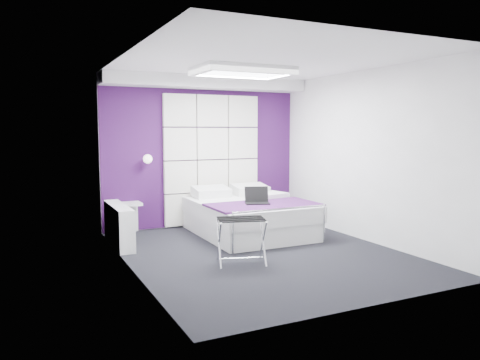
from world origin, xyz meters
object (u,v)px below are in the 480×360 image
object	(u,v)px
radiator	(119,225)
luggage_rack	(241,241)
laptop	(256,199)
nightstand	(129,204)
wall_lamp	(147,159)
bed	(249,216)

from	to	relation	value
radiator	luggage_rack	bearing A→B (deg)	-53.20
luggage_rack	laptop	bearing A→B (deg)	70.86
nightstand	laptop	size ratio (longest dim) A/B	1.11
radiator	luggage_rack	distance (m)	2.03
wall_lamp	luggage_rack	size ratio (longest dim) A/B	0.26
nightstand	radiator	bearing A→B (deg)	-113.03
luggage_rack	bed	bearing A→B (deg)	76.73
laptop	bed	bearing A→B (deg)	97.75
wall_lamp	laptop	distance (m)	1.98
radiator	bed	bearing A→B (deg)	-4.77
nightstand	luggage_rack	size ratio (longest dim) A/B	0.68
luggage_rack	laptop	size ratio (longest dim) A/B	1.62
nightstand	laptop	xyz separation A→B (m)	(1.67, -1.30, 0.14)
bed	nightstand	world-z (taller)	bed
bed	laptop	xyz separation A→B (m)	(-0.08, -0.41, 0.33)
wall_lamp	laptop	xyz separation A→B (m)	(1.34, -1.34, -0.59)
wall_lamp	nightstand	size ratio (longest dim) A/B	0.37
bed	wall_lamp	bearing A→B (deg)	146.73
nightstand	luggage_rack	bearing A→B (deg)	-68.78
radiator	laptop	world-z (taller)	laptop
bed	nightstand	bearing A→B (deg)	153.05
wall_lamp	radiator	distance (m)	1.35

